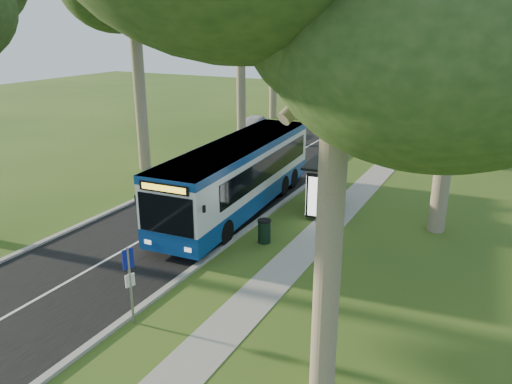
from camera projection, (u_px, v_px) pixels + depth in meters
ground at (223, 249)px, 20.50m from camera, size 120.00×120.00×0.00m
road at (257, 175)px, 30.44m from camera, size 7.00×100.00×0.02m
kerb_east at (311, 182)px, 28.91m from camera, size 0.25×100.00×0.12m
kerb_west at (209, 167)px, 31.94m from camera, size 0.25×100.00×0.12m
centre_line at (257, 175)px, 30.44m from camera, size 0.12×100.00×0.00m
footpath at (362, 190)px, 27.62m from camera, size 1.50×100.00×0.02m
bus at (239, 176)px, 24.19m from camera, size 3.48×12.89×3.38m
bus_stop_sign at (130, 277)px, 14.91m from camera, size 0.16×0.35×2.54m
bus_shelter at (325, 179)px, 23.61m from camera, size 1.89×3.09×2.53m
litter_bin at (264, 231)px, 20.94m from camera, size 0.58×0.58×1.01m
car_white at (253, 125)px, 41.25m from camera, size 2.61×4.87×1.58m
car_silver at (308, 109)px, 49.55m from camera, size 2.43×4.73×1.48m
tree_east_d at (504, 7)px, 39.09m from camera, size 5.20×5.20×13.52m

